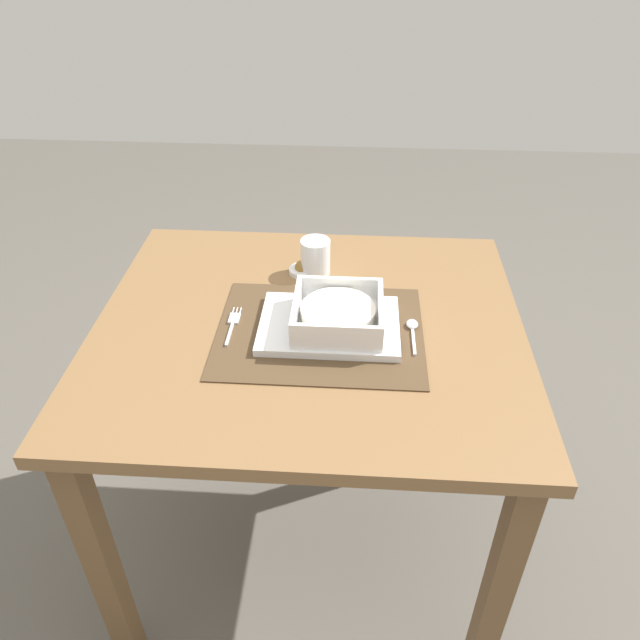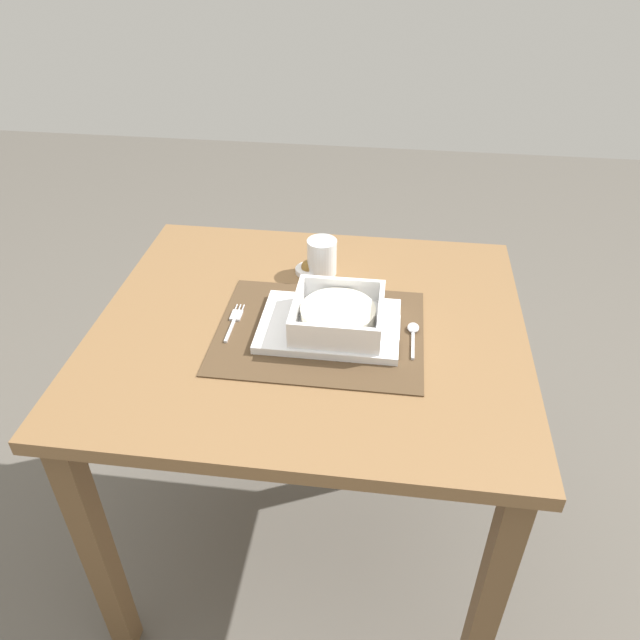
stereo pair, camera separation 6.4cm
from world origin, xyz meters
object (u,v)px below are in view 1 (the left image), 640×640
Objects in this scene: dining_table at (309,363)px; fork at (233,323)px; bread_knife at (385,334)px; condiment_saucer at (302,269)px; butter_knife at (396,337)px; drinking_glass at (317,259)px; spoon at (412,327)px; porridge_bowl at (338,315)px.

fork is (-0.16, -0.02, 0.11)m from dining_table.
condiment_saucer is (-0.19, 0.23, 0.00)m from bread_knife.
drinking_glass reaches higher than butter_knife.
fork is 0.25m from condiment_saucer.
drinking_glass is at bearing 7.76° from condiment_saucer.
bread_knife is at bearing -12.38° from dining_table.
dining_table is 6.25× the size of butter_knife.
dining_table is 0.22m from butter_knife.
drinking_glass is (0.00, 0.20, 0.14)m from dining_table.
spoon is 0.05m from butter_knife.
condiment_saucer is (-0.03, -0.00, -0.03)m from drinking_glass.
butter_knife is 2.32× the size of condiment_saucer.
bread_knife is at bearing -2.47° from fork.
fork is at bearing -177.00° from spoon.
drinking_glass is at bearing 136.72° from spoon.
spoon is at bearing -2.42° from dining_table.
drinking_glass reaches higher than bread_knife.
fork is 0.37m from spoon.
condiment_saucer is (0.12, 0.21, 0.00)m from fork.
spoon is (0.37, 0.01, 0.00)m from fork.
butter_knife is (0.18, -0.04, 0.11)m from dining_table.
dining_table is at bearing 179.59° from spoon.
condiment_saucer is at bearing 98.90° from dining_table.
fork is at bearing -120.15° from condiment_saucer.
fork is at bearing 177.94° from porridge_bowl.
fork is 0.92× the size of butter_knife.
porridge_bowl is at bearing 169.76° from bread_knife.
bread_knife is 2.25× the size of condiment_saucer.
drinking_glass is 0.04m from condiment_saucer.
spoon is at bearing -45.30° from drinking_glass.
dining_table is at bearing 168.77° from butter_knife.
drinking_glass is (-0.06, 0.23, -0.00)m from porridge_bowl.
fork is at bearing 177.24° from butter_knife.
butter_knife reaches higher than dining_table.
spoon is at bearing 5.31° from porridge_bowl.
butter_knife reaches higher than fork.
condiment_saucer is (-0.21, 0.24, 0.00)m from butter_knife.
fork is 0.34m from butter_knife.
bread_knife is at bearing 165.51° from butter_knife.
spoon is at bearing -40.33° from condiment_saucer.
bread_knife is at bearing -6.75° from porridge_bowl.
porridge_bowl is 0.24m from condiment_saucer.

